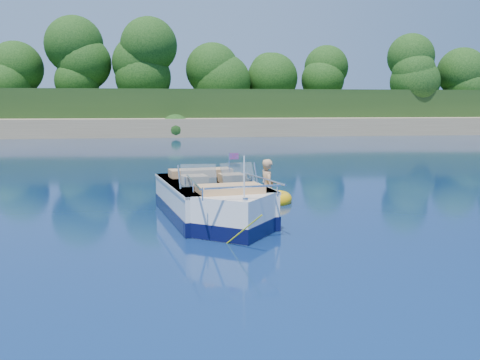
{
  "coord_description": "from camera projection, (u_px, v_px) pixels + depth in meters",
  "views": [
    {
      "loc": [
        -1.75,
        -9.39,
        2.66
      ],
      "look_at": [
        0.05,
        3.26,
        0.85
      ],
      "focal_mm": 40.0,
      "sensor_mm": 36.0,
      "label": 1
    }
  ],
  "objects": [
    {
      "name": "motorboat",
      "position": [
        215.0,
        204.0,
        12.37
      ],
      "size": [
        2.66,
        5.73,
        1.92
      ],
      "rotation": [
        0.0,
        0.0,
        0.17
      ],
      "color": "white",
      "rests_on": "ground"
    },
    {
      "name": "treeline",
      "position": [
        182.0,
        73.0,
        49.26
      ],
      "size": [
        150.0,
        7.12,
        8.19
      ],
      "color": "black",
      "rests_on": "ground"
    },
    {
      "name": "shoreline",
      "position": [
        177.0,
        117.0,
        72.2
      ],
      "size": [
        170.0,
        59.0,
        6.0
      ],
      "color": "#907853",
      "rests_on": "ground"
    },
    {
      "name": "ground",
      "position": [
        262.0,
        250.0,
        9.82
      ],
      "size": [
        160.0,
        160.0,
        0.0
      ],
      "primitive_type": "plane",
      "color": "#09153F",
      "rests_on": "ground"
    },
    {
      "name": "boy",
      "position": [
        266.0,
        203.0,
        14.59
      ],
      "size": [
        0.52,
        0.9,
        1.66
      ],
      "primitive_type": "imported",
      "rotation": [
        0.0,
        -0.17,
        1.74
      ],
      "color": "tan",
      "rests_on": "ground"
    },
    {
      "name": "tow_tube",
      "position": [
        266.0,
        199.0,
        14.65
      ],
      "size": [
        1.85,
        1.85,
        0.37
      ],
      "rotation": [
        0.0,
        0.0,
        0.41
      ],
      "color": "#FBB50A",
      "rests_on": "ground"
    }
  ]
}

